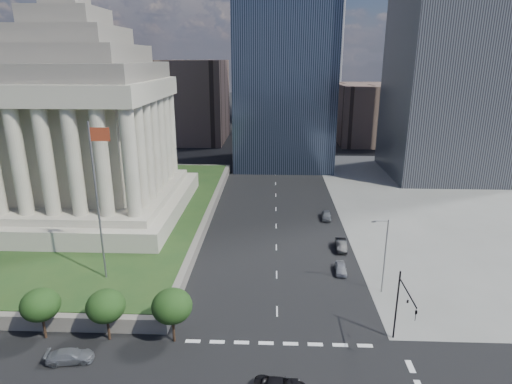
# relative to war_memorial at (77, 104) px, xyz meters

# --- Properties ---
(ground) EXTENTS (500.00, 500.00, 0.00)m
(ground) POSITION_rel_war_memorial_xyz_m (34.00, 52.00, -21.40)
(ground) COLOR black
(ground) RESTS_ON ground
(sidewalk_ne) EXTENTS (68.00, 90.00, 0.03)m
(sidewalk_ne) POSITION_rel_war_memorial_xyz_m (80.00, 12.00, -21.38)
(sidewalk_ne) COLOR slate
(sidewalk_ne) RESTS_ON ground
(plaza_terrace) EXTENTS (66.00, 70.00, 1.80)m
(plaza_terrace) POSITION_rel_war_memorial_xyz_m (-11.00, 2.00, -20.50)
(plaza_terrace) COLOR #635E54
(plaza_terrace) RESTS_ON ground
(plaza_lawn) EXTENTS (64.00, 68.00, 0.10)m
(plaza_lawn) POSITION_rel_war_memorial_xyz_m (-11.00, 2.00, -19.55)
(plaza_lawn) COLOR #1D3A18
(plaza_lawn) RESTS_ON plaza_terrace
(war_memorial) EXTENTS (34.00, 34.00, 39.00)m
(war_memorial) POSITION_rel_war_memorial_xyz_m (0.00, 0.00, 0.00)
(war_memorial) COLOR #A09986
(war_memorial) RESTS_ON plaza_lawn
(flagpole) EXTENTS (2.52, 0.24, 20.00)m
(flagpole) POSITION_rel_war_memorial_xyz_m (12.17, -24.00, -8.29)
(flagpole) COLOR slate
(flagpole) RESTS_ON plaza_lawn
(midrise_glass) EXTENTS (26.00, 26.00, 60.00)m
(midrise_glass) POSITION_rel_war_memorial_xyz_m (36.00, 47.00, 8.60)
(midrise_glass) COLOR black
(midrise_glass) RESTS_ON ground
(building_filler_ne) EXTENTS (20.00, 30.00, 20.00)m
(building_filler_ne) POSITION_rel_war_memorial_xyz_m (66.00, 82.00, -11.40)
(building_filler_ne) COLOR brown
(building_filler_ne) RESTS_ON ground
(building_filler_nw) EXTENTS (24.00, 30.00, 28.00)m
(building_filler_nw) POSITION_rel_war_memorial_xyz_m (4.00, 82.00, -7.40)
(building_filler_nw) COLOR brown
(building_filler_nw) RESTS_ON ground
(traffic_signal_ne) EXTENTS (0.30, 5.74, 8.00)m
(traffic_signal_ne) POSITION_rel_war_memorial_xyz_m (46.50, -34.30, -16.15)
(traffic_signal_ne) COLOR black
(traffic_signal_ne) RESTS_ON ground
(street_lamp_north) EXTENTS (2.13, 0.22, 10.00)m
(street_lamp_north) POSITION_rel_war_memorial_xyz_m (47.33, -23.00, -15.74)
(street_lamp_north) COLOR slate
(street_lamp_north) RESTS_ON ground
(suv_grey) EXTENTS (4.77, 2.58, 1.31)m
(suv_grey) POSITION_rel_war_memorial_xyz_m (13.44, -37.65, -20.74)
(suv_grey) COLOR slate
(suv_grey) RESTS_ON ground
(parked_sedan_near) EXTENTS (1.83, 4.00, 1.33)m
(parked_sedan_near) POSITION_rel_war_memorial_xyz_m (43.00, -17.95, -20.73)
(parked_sedan_near) COLOR gray
(parked_sedan_near) RESTS_ON ground
(parked_sedan_mid) EXTENTS (1.83, 4.63, 1.50)m
(parked_sedan_mid) POSITION_rel_war_memorial_xyz_m (44.15, -10.38, -20.65)
(parked_sedan_mid) COLOR black
(parked_sedan_mid) RESTS_ON ground
(parked_sedan_far) EXTENTS (2.12, 4.48, 1.48)m
(parked_sedan_far) POSITION_rel_war_memorial_xyz_m (43.39, 2.81, -20.66)
(parked_sedan_far) COLOR #595D61
(parked_sedan_far) RESTS_ON ground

